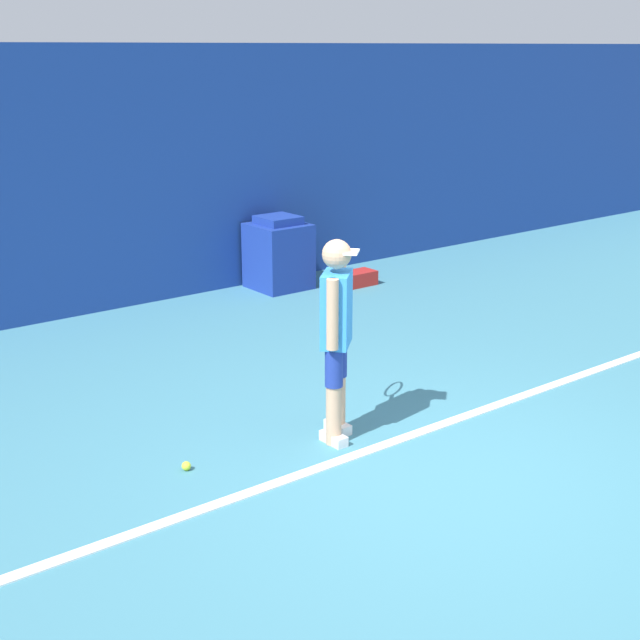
% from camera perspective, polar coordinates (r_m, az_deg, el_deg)
% --- Properties ---
extents(ground_plane, '(24.00, 24.00, 0.00)m').
position_cam_1_polar(ground_plane, '(6.53, 7.77, -9.75)').
color(ground_plane, teal).
extents(back_wall, '(24.00, 0.10, 2.97)m').
position_cam_1_polar(back_wall, '(10.39, -13.72, 8.63)').
color(back_wall, navy).
rests_on(back_wall, ground_plane).
extents(court_baseline, '(21.60, 0.10, 0.01)m').
position_cam_1_polar(court_baseline, '(6.92, 4.16, -7.98)').
color(court_baseline, white).
rests_on(court_baseline, ground_plane).
extents(tennis_player, '(0.73, 0.68, 1.58)m').
position_cam_1_polar(tennis_player, '(6.74, 1.07, -0.69)').
color(tennis_player, tan).
rests_on(tennis_player, ground_plane).
extents(tennis_ball, '(0.07, 0.07, 0.07)m').
position_cam_1_polar(tennis_ball, '(6.58, -8.55, -9.22)').
color(tennis_ball, '#D1E533').
rests_on(tennis_ball, ground_plane).
extents(covered_chair, '(0.67, 0.68, 0.92)m').
position_cam_1_polar(covered_chair, '(11.23, -2.67, 4.24)').
color(covered_chair, navy).
rests_on(covered_chair, ground_plane).
extents(equipment_bag, '(0.61, 0.28, 0.18)m').
position_cam_1_polar(equipment_bag, '(11.37, 2.13, 2.62)').
color(equipment_bag, '#B2231E').
rests_on(equipment_bag, ground_plane).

